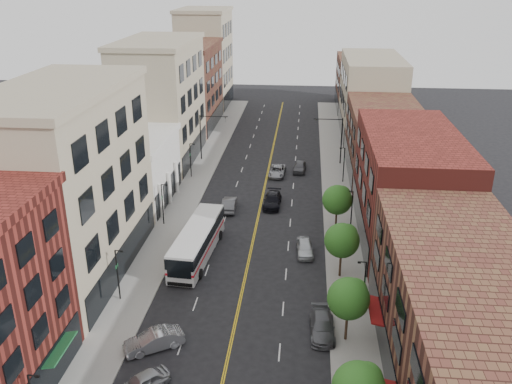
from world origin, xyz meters
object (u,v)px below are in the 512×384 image
(car_parked_mid, at_px, (322,326))
(city_bus, at_px, (197,240))
(car_lane_b, at_px, (277,171))
(car_parked_far, at_px, (305,248))
(car_lane_c, at_px, (300,167))
(car_lane_behind, at_px, (229,204))
(car_angle_a, at_px, (142,383))
(car_lane_a, at_px, (272,200))
(car_angle_b, at_px, (154,340))

(car_parked_mid, bearing_deg, city_bus, 135.11)
(car_parked_mid, distance_m, car_lane_b, 37.71)
(car_parked_mid, bearing_deg, car_parked_far, 94.74)
(car_lane_c, bearing_deg, city_bus, -105.84)
(car_parked_far, distance_m, car_lane_behind, 14.36)
(car_angle_a, height_order, car_parked_far, car_parked_far)
(car_parked_mid, height_order, car_lane_behind, car_lane_behind)
(car_lane_b, relative_size, car_lane_c, 1.13)
(city_bus, distance_m, car_parked_mid, 17.61)
(car_angle_a, distance_m, car_lane_a, 34.67)
(city_bus, height_order, car_lane_a, city_bus)
(car_parked_mid, bearing_deg, car_angle_a, -150.54)
(city_bus, relative_size, car_lane_a, 2.49)
(car_lane_behind, distance_m, car_lane_b, 14.03)
(city_bus, height_order, car_lane_c, city_bus)
(city_bus, height_order, car_lane_behind, city_bus)
(car_angle_a, relative_size, car_lane_c, 0.94)
(car_lane_b, xyz_separation_m, car_lane_c, (3.27, 2.03, 0.06))
(city_bus, bearing_deg, car_angle_b, -87.80)
(car_angle_b, height_order, car_lane_behind, car_angle_b)
(car_angle_b, bearing_deg, car_parked_mid, 72.51)
(city_bus, relative_size, car_parked_far, 3.05)
(car_angle_b, height_order, car_parked_mid, car_angle_b)
(car_parked_far, distance_m, car_lane_b, 24.00)
(car_parked_far, relative_size, car_lane_c, 0.97)
(car_parked_mid, bearing_deg, car_angle_b, -168.27)
(car_parked_mid, relative_size, car_parked_far, 1.16)
(car_lane_b, bearing_deg, car_angle_b, -96.89)
(car_parked_mid, xyz_separation_m, car_lane_behind, (-11.24, 24.26, 0.05))
(city_bus, xyz_separation_m, car_lane_c, (10.23, 27.30, -1.18))
(car_lane_a, bearing_deg, car_angle_b, -102.35)
(city_bus, bearing_deg, car_angle_a, -86.08)
(car_lane_behind, height_order, car_lane_a, car_lane_behind)
(car_angle_a, height_order, car_angle_b, car_angle_b)
(car_parked_mid, relative_size, car_lane_c, 1.13)
(car_angle_a, xyz_separation_m, car_parked_far, (11.40, 21.57, 0.03))
(city_bus, distance_m, car_lane_behind, 12.46)
(car_angle_a, relative_size, car_lane_b, 0.83)
(car_parked_far, bearing_deg, car_lane_b, 95.42)
(car_lane_b, bearing_deg, car_lane_behind, -108.74)
(car_parked_far, relative_size, car_lane_behind, 0.91)
(city_bus, bearing_deg, car_parked_far, 12.71)
(car_angle_b, relative_size, car_lane_behind, 1.01)
(car_lane_b, bearing_deg, car_angle_a, -95.29)
(car_lane_behind, bearing_deg, car_parked_mid, 112.01)
(car_parked_mid, xyz_separation_m, car_lane_b, (-5.90, 37.24, -0.03))
(car_angle_b, bearing_deg, car_parked_far, 113.84)
(car_angle_a, relative_size, car_parked_mid, 0.83)
(city_bus, xyz_separation_m, car_parked_far, (11.26, 1.66, -1.20))
(car_angle_a, bearing_deg, car_lane_b, 127.09)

